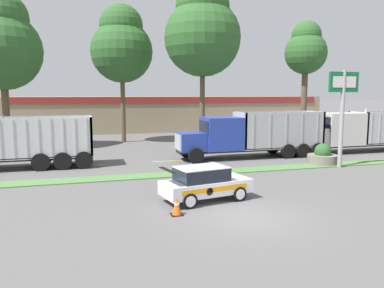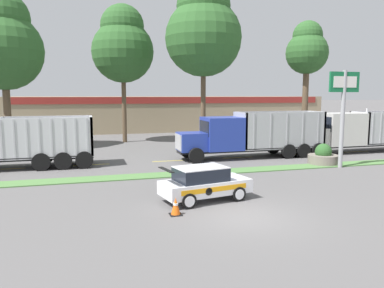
% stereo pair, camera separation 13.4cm
% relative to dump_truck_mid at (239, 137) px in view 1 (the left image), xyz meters
% --- Properties ---
extents(ground_plane, '(600.00, 600.00, 0.00)m').
position_rel_dump_truck_mid_xyz_m(ground_plane, '(-5.24, -12.88, -1.63)').
color(ground_plane, '#5B5959').
extents(grass_verge, '(120.00, 1.46, 0.06)m').
position_rel_dump_truck_mid_xyz_m(grass_verge, '(-5.24, -4.48, -1.60)').
color(grass_verge, '#517F42').
rests_on(grass_verge, ground_plane).
extents(centre_line_2, '(2.40, 0.14, 0.01)m').
position_rel_dump_truck_mid_xyz_m(centre_line_2, '(-16.20, 0.25, -1.62)').
color(centre_line_2, yellow).
rests_on(centre_line_2, ground_plane).
extents(centre_line_3, '(2.40, 0.14, 0.01)m').
position_rel_dump_truck_mid_xyz_m(centre_line_3, '(-10.80, 0.25, -1.62)').
color(centre_line_3, yellow).
rests_on(centre_line_3, ground_plane).
extents(centre_line_4, '(2.40, 0.14, 0.01)m').
position_rel_dump_truck_mid_xyz_m(centre_line_4, '(-5.40, 0.25, -1.62)').
color(centre_line_4, yellow).
rests_on(centre_line_4, ground_plane).
extents(centre_line_5, '(2.40, 0.14, 0.01)m').
position_rel_dump_truck_mid_xyz_m(centre_line_5, '(-0.00, 0.25, -1.62)').
color(centre_line_5, yellow).
rests_on(centre_line_5, ground_plane).
extents(centre_line_6, '(2.40, 0.14, 0.01)m').
position_rel_dump_truck_mid_xyz_m(centre_line_6, '(5.40, 0.25, -1.62)').
color(centre_line_6, yellow).
rests_on(centre_line_6, ground_plane).
extents(centre_line_7, '(2.40, 0.14, 0.01)m').
position_rel_dump_truck_mid_xyz_m(centre_line_7, '(10.80, 0.25, -1.62)').
color(centre_line_7, yellow).
rests_on(centre_line_7, ground_plane).
extents(dump_truck_mid, '(11.40, 2.72, 3.47)m').
position_rel_dump_truck_mid_xyz_m(dump_truck_mid, '(0.00, 0.00, 0.00)').
color(dump_truck_mid, black).
rests_on(dump_truck_mid, ground_plane).
extents(dump_truck_far_right, '(12.25, 2.56, 3.68)m').
position_rel_dump_truck_mid_xyz_m(dump_truck_far_right, '(9.99, 0.08, 0.06)').
color(dump_truck_far_right, black).
rests_on(dump_truck_far_right, ground_plane).
extents(rally_car, '(4.28, 2.43, 1.60)m').
position_rel_dump_truck_mid_xyz_m(rally_car, '(-6.08, -10.19, -0.81)').
color(rally_car, white).
rests_on(rally_car, ground_plane).
extents(store_sign_post, '(2.16, 0.28, 6.32)m').
position_rel_dump_truck_mid_xyz_m(store_sign_post, '(4.96, -5.22, 2.71)').
color(store_sign_post, '#9E9EA3').
rests_on(store_sign_post, ground_plane).
extents(stone_planter, '(2.05, 2.05, 1.44)m').
position_rel_dump_truck_mid_xyz_m(stone_planter, '(4.53, -3.97, -1.11)').
color(stone_planter, slate).
rests_on(stone_planter, ground_plane).
extents(traffic_cone, '(0.48, 0.48, 0.71)m').
position_rel_dump_truck_mid_xyz_m(traffic_cone, '(-7.79, -11.84, -1.28)').
color(traffic_cone, black).
rests_on(traffic_cone, ground_plane).
extents(store_building_backdrop, '(41.93, 12.10, 4.54)m').
position_rel_dump_truck_mid_xyz_m(store_building_backdrop, '(0.19, 26.21, 0.65)').
color(store_building_backdrop, '#9E896B').
rests_on(store_building_backdrop, ground_plane).
extents(tree_behind_left, '(6.08, 6.08, 13.54)m').
position_rel_dump_truck_mid_xyz_m(tree_behind_left, '(-7.29, 12.27, 7.94)').
color(tree_behind_left, brown).
rests_on(tree_behind_left, ground_plane).
extents(tree_behind_centre, '(4.03, 4.03, 11.78)m').
position_rel_dump_truck_mid_xyz_m(tree_behind_centre, '(9.62, 6.39, 7.39)').
color(tree_behind_centre, brown).
rests_on(tree_behind_centre, ground_plane).
extents(tree_behind_right, '(6.62, 6.62, 13.43)m').
position_rel_dump_truck_mid_xyz_m(tree_behind_right, '(-17.58, 9.80, 7.47)').
color(tree_behind_right, brown).
rests_on(tree_behind_right, ground_plane).
extents(tree_behind_far_right, '(6.83, 6.83, 14.90)m').
position_rel_dump_truck_mid_xyz_m(tree_behind_far_right, '(-0.73, 6.72, 8.82)').
color(tree_behind_far_right, brown).
rests_on(tree_behind_far_right, ground_plane).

